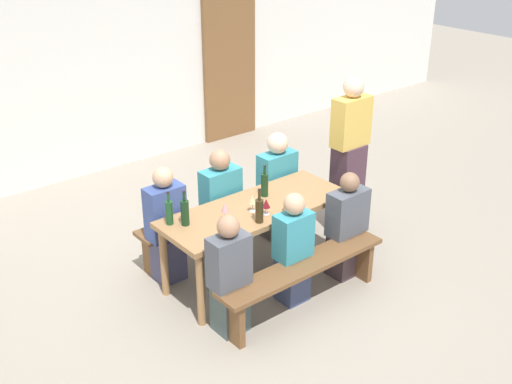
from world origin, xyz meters
TOP-DOWN VIEW (x-y plane):
  - ground_plane at (0.00, 0.00)m, footprint 24.00×24.00m
  - back_wall at (0.00, 3.39)m, footprint 14.00×0.20m
  - wooden_door at (2.15, 3.25)m, footprint 0.90×0.06m
  - tasting_table at (0.00, 0.00)m, footprint 1.83×0.70m
  - bench_near at (0.00, -0.65)m, footprint 1.73×0.30m
  - bench_far at (0.00, 0.65)m, footprint 1.73×0.30m
  - wine_bottle_0 at (-0.79, 0.22)m, footprint 0.07×0.07m
  - wine_bottle_1 at (-0.16, -0.25)m, footprint 0.07×0.07m
  - wine_bottle_2 at (-0.69, 0.12)m, footprint 0.07×0.07m
  - wine_bottle_3 at (0.21, 0.13)m, footprint 0.07×0.07m
  - wine_glass_0 at (-0.03, -0.17)m, footprint 0.07×0.07m
  - wine_glass_1 at (-0.08, -0.05)m, footprint 0.07×0.07m
  - wine_glass_2 at (-0.37, -0.03)m, footprint 0.07×0.07m
  - wine_glass_3 at (0.16, -0.25)m, footprint 0.07×0.07m
  - seated_guest_near_0 at (-0.69, -0.50)m, footprint 0.34×0.24m
  - seated_guest_near_1 at (0.01, -0.50)m, footprint 0.33×0.24m
  - seated_guest_near_2 at (0.70, -0.50)m, footprint 0.40×0.24m
  - seated_guest_far_0 at (-0.67, 0.50)m, footprint 0.36×0.24m
  - seated_guest_far_1 at (-0.04, 0.50)m, footprint 0.39×0.24m
  - seated_guest_far_2 at (0.69, 0.50)m, footprint 0.41×0.24m
  - standing_host at (1.34, 0.10)m, footprint 0.41×0.24m

SIDE VIEW (x-z plane):
  - ground_plane at x=0.00m, z-range 0.00..0.00m
  - bench_near at x=0.00m, z-range 0.12..0.57m
  - bench_far at x=0.00m, z-range 0.12..0.57m
  - seated_guest_near_2 at x=0.70m, z-range -0.04..1.03m
  - seated_guest_near_1 at x=0.01m, z-range -0.03..1.04m
  - seated_guest_near_0 at x=-0.69m, z-range -0.03..1.06m
  - seated_guest_far_0 at x=-0.67m, z-range -0.03..1.13m
  - seated_guest_far_1 at x=-0.04m, z-range -0.03..1.14m
  - seated_guest_far_2 at x=0.69m, z-range -0.03..1.14m
  - tasting_table at x=0.00m, z-range 0.28..1.03m
  - standing_host at x=1.34m, z-range -0.02..1.70m
  - wine_glass_3 at x=0.16m, z-range 0.78..0.93m
  - wine_glass_0 at x=-0.03m, z-range 0.78..0.93m
  - wine_bottle_0 at x=-0.79m, z-range 0.71..1.02m
  - wine_glass_1 at x=-0.08m, z-range 0.78..0.95m
  - wine_bottle_1 at x=-0.16m, z-range 0.71..1.03m
  - wine_glass_2 at x=-0.37m, z-range 0.78..0.95m
  - wine_bottle_3 at x=0.21m, z-range 0.71..1.03m
  - wine_bottle_2 at x=-0.69m, z-range 0.71..1.03m
  - wooden_door at x=2.15m, z-range 0.00..2.10m
  - back_wall at x=0.00m, z-range 0.00..3.20m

